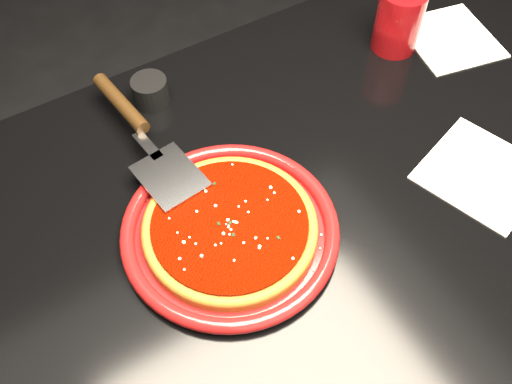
% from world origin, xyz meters
% --- Properties ---
extents(floor, '(4.00, 4.00, 0.01)m').
position_xyz_m(floor, '(0.00, 0.00, -0.01)').
color(floor, black).
rests_on(floor, ground).
extents(table, '(1.20, 0.80, 0.75)m').
position_xyz_m(table, '(0.00, 0.00, 0.38)').
color(table, black).
rests_on(table, floor).
extents(plate, '(0.33, 0.33, 0.02)m').
position_xyz_m(plate, '(-0.13, 0.02, 0.76)').
color(plate, maroon).
rests_on(plate, table).
extents(pizza_crust, '(0.27, 0.27, 0.01)m').
position_xyz_m(pizza_crust, '(-0.13, 0.02, 0.76)').
color(pizza_crust, brown).
rests_on(pizza_crust, plate).
extents(pizza_crust_rim, '(0.27, 0.27, 0.02)m').
position_xyz_m(pizza_crust_rim, '(-0.13, 0.02, 0.77)').
color(pizza_crust_rim, brown).
rests_on(pizza_crust_rim, plate).
extents(pizza_sauce, '(0.24, 0.24, 0.01)m').
position_xyz_m(pizza_sauce, '(-0.13, 0.02, 0.77)').
color(pizza_sauce, '#670C00').
rests_on(pizza_sauce, plate).
extents(parmesan_dusting, '(0.20, 0.20, 0.01)m').
position_xyz_m(parmesan_dusting, '(-0.13, 0.02, 0.78)').
color(parmesan_dusting, '#FDF3C7').
rests_on(parmesan_dusting, plate).
extents(basil_flecks, '(0.19, 0.19, 0.00)m').
position_xyz_m(basil_flecks, '(-0.13, 0.02, 0.78)').
color(basil_flecks, black).
rests_on(basil_flecks, plate).
extents(pizza_server, '(0.13, 0.34, 0.02)m').
position_xyz_m(pizza_server, '(-0.16, 0.22, 0.79)').
color(pizza_server, silver).
rests_on(pizza_server, plate).
extents(cup, '(0.10, 0.10, 0.11)m').
position_xyz_m(cup, '(0.32, 0.21, 0.80)').
color(cup, maroon).
rests_on(cup, table).
extents(napkin_a, '(0.20, 0.20, 0.00)m').
position_xyz_m(napkin_a, '(0.24, -0.08, 0.75)').
color(napkin_a, white).
rests_on(napkin_a, table).
extents(napkin_b, '(0.18, 0.18, 0.00)m').
position_xyz_m(napkin_b, '(0.42, 0.17, 0.75)').
color(napkin_b, white).
rests_on(napkin_b, table).
extents(ramekin, '(0.07, 0.07, 0.04)m').
position_xyz_m(ramekin, '(-0.11, 0.31, 0.77)').
color(ramekin, black).
rests_on(ramekin, table).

